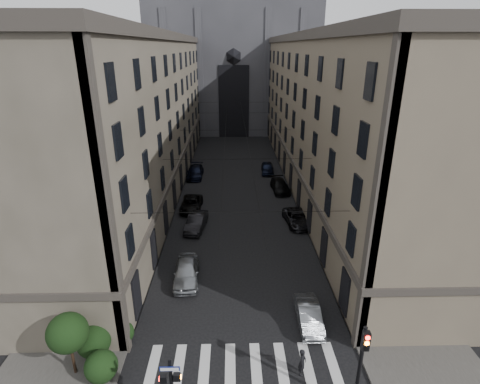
{
  "coord_description": "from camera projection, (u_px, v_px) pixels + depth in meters",
  "views": [
    {
      "loc": [
        -0.58,
        -11.73,
        17.37
      ],
      "look_at": [
        -0.04,
        10.73,
        8.59
      ],
      "focal_mm": 28.0,
      "sensor_mm": 36.0,
      "label": 1
    }
  ],
  "objects": [
    {
      "name": "sidewalk_left",
      "position": [
        158.0,
        183.0,
        50.52
      ],
      "size": [
        7.0,
        80.0,
        0.15
      ],
      "primitive_type": "cube",
      "color": "#383533",
      "rests_on": "ground"
    },
    {
      "name": "sidewalk_right",
      "position": [
        313.0,
        182.0,
        50.98
      ],
      "size": [
        7.0,
        80.0,
        0.15
      ],
      "primitive_type": "cube",
      "color": "#383533",
      "rests_on": "ground"
    },
    {
      "name": "zebra_crossing",
      "position": [
        243.0,
        364.0,
        21.91
      ],
      "size": [
        11.0,
        3.2,
        0.01
      ],
      "primitive_type": "cube",
      "color": "beige",
      "rests_on": "ground"
    },
    {
      "name": "building_left",
      "position": [
        129.0,
        114.0,
        47.08
      ],
      "size": [
        13.6,
        60.6,
        18.85
      ],
      "color": "#4E483C",
      "rests_on": "ground"
    },
    {
      "name": "building_right",
      "position": [
        341.0,
        114.0,
        47.67
      ],
      "size": [
        13.6,
        60.6,
        18.85
      ],
      "color": "brown",
      "rests_on": "ground"
    },
    {
      "name": "gothic_tower",
      "position": [
        233.0,
        44.0,
        80.57
      ],
      "size": [
        35.0,
        23.0,
        58.0
      ],
      "color": "#2D2D33",
      "rests_on": "ground"
    },
    {
      "name": "traffic_light_right",
      "position": [
        361.0,
        360.0,
        17.97
      ],
      "size": [
        0.34,
        0.5,
        5.2
      ],
      "color": "black",
      "rests_on": "ground"
    },
    {
      "name": "shrub_cluster",
      "position": [
        89.0,
        342.0,
        21.07
      ],
      "size": [
        3.9,
        4.4,
        3.9
      ],
      "color": "black",
      "rests_on": "sidewalk_left"
    },
    {
      "name": "tram_wires",
      "position": [
        236.0,
        131.0,
        47.8
      ],
      "size": [
        14.0,
        60.0,
        0.43
      ],
      "color": "black",
      "rests_on": "ground"
    },
    {
      "name": "car_left_near",
      "position": [
        186.0,
        272.0,
        29.4
      ],
      "size": [
        2.16,
        4.9,
        1.64
      ],
      "primitive_type": "imported",
      "rotation": [
        0.0,
        0.0,
        0.05
      ],
      "color": "gray",
      "rests_on": "ground"
    },
    {
      "name": "car_left_midnear",
      "position": [
        196.0,
        222.0,
        37.85
      ],
      "size": [
        2.25,
        4.82,
        1.53
      ],
      "primitive_type": "imported",
      "rotation": [
        0.0,
        0.0,
        -0.14
      ],
      "color": "black",
      "rests_on": "ground"
    },
    {
      "name": "car_left_midfar",
      "position": [
        191.0,
        204.0,
        42.37
      ],
      "size": [
        2.38,
        4.97,
        1.37
      ],
      "primitive_type": "imported",
      "rotation": [
        0.0,
        0.0,
        -0.02
      ],
      "color": "black",
      "rests_on": "ground"
    },
    {
      "name": "car_left_far",
      "position": [
        195.0,
        172.0,
        52.88
      ],
      "size": [
        2.22,
        5.29,
        1.53
      ],
      "primitive_type": "imported",
      "rotation": [
        0.0,
        0.0,
        -0.02
      ],
      "color": "black",
      "rests_on": "ground"
    },
    {
      "name": "car_right_near",
      "position": [
        309.0,
        315.0,
        24.85
      ],
      "size": [
        1.49,
        4.19,
        1.38
      ],
      "primitive_type": "imported",
      "rotation": [
        0.0,
        0.0,
        -0.01
      ],
      "color": "slate",
      "rests_on": "ground"
    },
    {
      "name": "car_right_midnear",
      "position": [
        297.0,
        218.0,
        38.88
      ],
      "size": [
        2.73,
        5.08,
        1.36
      ],
      "primitive_type": "imported",
      "rotation": [
        0.0,
        0.0,
        0.1
      ],
      "color": "black",
      "rests_on": "ground"
    },
    {
      "name": "car_right_midfar",
      "position": [
        280.0,
        186.0,
        47.75
      ],
      "size": [
        2.34,
        5.05,
        1.43
      ],
      "primitive_type": "imported",
      "rotation": [
        0.0,
        0.0,
        0.07
      ],
      "color": "black",
      "rests_on": "ground"
    },
    {
      "name": "car_right_far",
      "position": [
        267.0,
        168.0,
        54.61
      ],
      "size": [
        2.0,
        4.47,
        1.49
      ],
      "primitive_type": "imported",
      "rotation": [
        0.0,
        0.0,
        -0.06
      ],
      "color": "black",
      "rests_on": "ground"
    },
    {
      "name": "pedestrian",
      "position": [
        302.0,
        362.0,
        20.97
      ],
      "size": [
        0.61,
        0.72,
        1.69
      ],
      "primitive_type": "imported",
      "rotation": [
        0.0,
        0.0,
        1.18
      ],
      "color": "black",
      "rests_on": "ground"
    }
  ]
}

